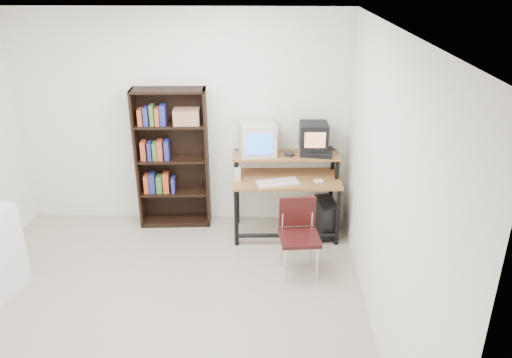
{
  "coord_description": "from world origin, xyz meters",
  "views": [
    {
      "loc": [
        1.05,
        -3.73,
        3.05
      ],
      "look_at": [
        0.91,
        1.1,
        0.93
      ],
      "focal_mm": 35.0,
      "sensor_mm": 36.0,
      "label": 1
    }
  ],
  "objects_px": {
    "crt_tv": "(314,136)",
    "pc_tower": "(326,218)",
    "crt_monitor": "(257,138)",
    "bookshelf": "(172,157)",
    "computer_desk": "(286,180)",
    "school_chair": "(299,229)"
  },
  "relations": [
    {
      "from": "computer_desk",
      "to": "bookshelf",
      "type": "distance_m",
      "value": 1.4
    },
    {
      "from": "crt_monitor",
      "to": "pc_tower",
      "type": "distance_m",
      "value": 1.28
    },
    {
      "from": "crt_monitor",
      "to": "pc_tower",
      "type": "xyz_separation_m",
      "value": [
        0.84,
        -0.14,
        -0.95
      ]
    },
    {
      "from": "crt_tv",
      "to": "school_chair",
      "type": "height_order",
      "value": "crt_tv"
    },
    {
      "from": "crt_tv",
      "to": "school_chair",
      "type": "bearing_deg",
      "value": -102.87
    },
    {
      "from": "school_chair",
      "to": "bookshelf",
      "type": "xyz_separation_m",
      "value": [
        -1.48,
        1.05,
        0.39
      ]
    },
    {
      "from": "computer_desk",
      "to": "school_chair",
      "type": "height_order",
      "value": "computer_desk"
    },
    {
      "from": "crt_tv",
      "to": "pc_tower",
      "type": "relative_size",
      "value": 0.72
    },
    {
      "from": "pc_tower",
      "to": "bookshelf",
      "type": "height_order",
      "value": "bookshelf"
    },
    {
      "from": "crt_monitor",
      "to": "crt_tv",
      "type": "xyz_separation_m",
      "value": [
        0.65,
        0.01,
        0.04
      ]
    },
    {
      "from": "pc_tower",
      "to": "school_chair",
      "type": "bearing_deg",
      "value": -124.64
    },
    {
      "from": "computer_desk",
      "to": "pc_tower",
      "type": "relative_size",
      "value": 2.82
    },
    {
      "from": "pc_tower",
      "to": "school_chair",
      "type": "xyz_separation_m",
      "value": [
        -0.38,
        -0.81,
        0.29
      ]
    },
    {
      "from": "crt_tv",
      "to": "bookshelf",
      "type": "bearing_deg",
      "value": 175.67
    },
    {
      "from": "crt_monitor",
      "to": "bookshelf",
      "type": "xyz_separation_m",
      "value": [
        -1.03,
        0.1,
        -0.28
      ]
    },
    {
      "from": "computer_desk",
      "to": "crt_monitor",
      "type": "height_order",
      "value": "crt_monitor"
    },
    {
      "from": "computer_desk",
      "to": "crt_tv",
      "type": "bearing_deg",
      "value": 22.03
    },
    {
      "from": "crt_monitor",
      "to": "school_chair",
      "type": "relative_size",
      "value": 0.57
    },
    {
      "from": "crt_tv",
      "to": "pc_tower",
      "type": "bearing_deg",
      "value": -39.28
    },
    {
      "from": "school_chair",
      "to": "pc_tower",
      "type": "bearing_deg",
      "value": 58.49
    },
    {
      "from": "school_chair",
      "to": "crt_tv",
      "type": "bearing_deg",
      "value": 72.3
    },
    {
      "from": "crt_monitor",
      "to": "pc_tower",
      "type": "relative_size",
      "value": 1.03
    }
  ]
}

